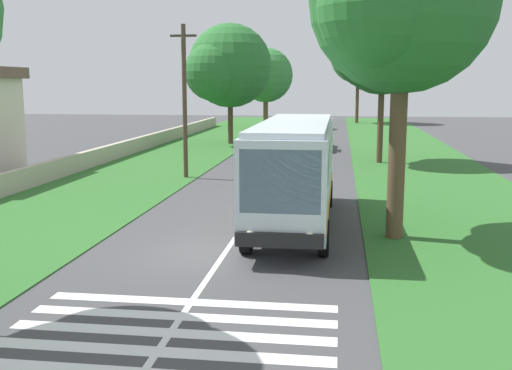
% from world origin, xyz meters
% --- Properties ---
extents(ground, '(160.00, 160.00, 0.00)m').
position_xyz_m(ground, '(0.00, 0.00, 0.00)').
color(ground, '#424244').
extents(grass_verge_left, '(120.00, 8.00, 0.04)m').
position_xyz_m(grass_verge_left, '(15.00, 8.20, 0.02)').
color(grass_verge_left, '#2D6628').
rests_on(grass_verge_left, ground).
extents(grass_verge_right, '(120.00, 8.00, 0.04)m').
position_xyz_m(grass_verge_right, '(15.00, -8.20, 0.02)').
color(grass_verge_right, '#2D6628').
rests_on(grass_verge_right, ground).
extents(centre_line, '(110.00, 0.16, 0.01)m').
position_xyz_m(centre_line, '(15.00, 0.00, 0.00)').
color(centre_line, silver).
rests_on(centre_line, ground).
extents(coach_bus, '(11.16, 2.62, 3.73)m').
position_xyz_m(coach_bus, '(4.25, -1.80, 2.15)').
color(coach_bus, silver).
rests_on(coach_bus, ground).
extents(zebra_crossing, '(5.85, 6.80, 0.01)m').
position_xyz_m(zebra_crossing, '(-6.70, 0.00, 0.00)').
color(zebra_crossing, silver).
rests_on(zebra_crossing, ground).
extents(trailing_car_0, '(4.30, 1.78, 1.43)m').
position_xyz_m(trailing_car_0, '(24.48, 1.84, 0.67)').
color(trailing_car_0, black).
rests_on(trailing_car_0, ground).
extents(trailing_car_1, '(4.30, 1.78, 1.43)m').
position_xyz_m(trailing_car_1, '(29.53, -1.66, 0.67)').
color(trailing_car_1, '#B7A893').
rests_on(trailing_car_1, ground).
extents(roadside_tree_left_0, '(7.58, 6.15, 9.03)m').
position_xyz_m(roadside_tree_left_0, '(52.47, 5.25, 5.81)').
color(roadside_tree_left_0, brown).
rests_on(roadside_tree_left_0, grass_verge_left).
extents(roadside_tree_left_2, '(8.46, 6.91, 9.92)m').
position_xyz_m(roadside_tree_left_2, '(33.47, 5.97, 6.31)').
color(roadside_tree_left_2, '#4C3826').
rests_on(roadside_tree_left_2, grass_verge_left).
extents(roadside_tree_right_0, '(7.10, 5.85, 10.52)m').
position_xyz_m(roadside_tree_right_0, '(2.98, -5.09, 7.45)').
color(roadside_tree_right_0, brown).
rests_on(roadside_tree_right_0, grass_verge_right).
extents(roadside_tree_right_1, '(8.18, 7.13, 12.12)m').
position_xyz_m(roadside_tree_right_1, '(63.10, -5.37, 8.42)').
color(roadside_tree_right_1, '#4C3826').
rests_on(roadside_tree_right_1, grass_verge_right).
extents(roadside_tree_right_2, '(7.23, 5.88, 10.13)m').
position_xyz_m(roadside_tree_right_2, '(22.33, -5.72, 7.07)').
color(roadside_tree_right_2, '#4C3826').
rests_on(roadside_tree_right_2, grass_verge_right).
extents(utility_pole, '(0.24, 1.40, 8.07)m').
position_xyz_m(utility_pole, '(14.59, 4.85, 4.22)').
color(utility_pole, '#473828').
rests_on(utility_pole, grass_verge_left).
extents(roadside_wall, '(70.00, 0.40, 1.02)m').
position_xyz_m(roadside_wall, '(20.00, 11.60, 0.55)').
color(roadside_wall, '#B2A893').
rests_on(roadside_wall, grass_verge_left).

